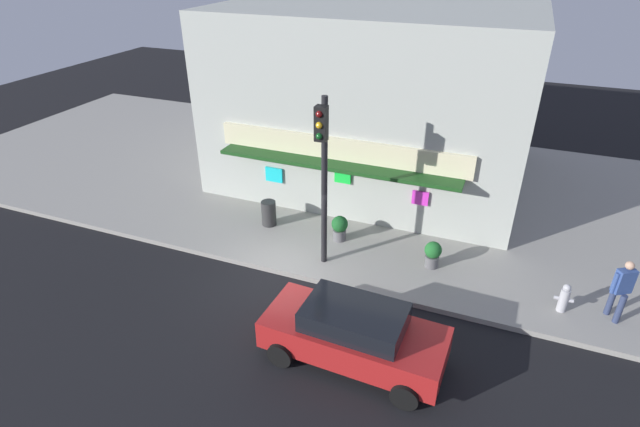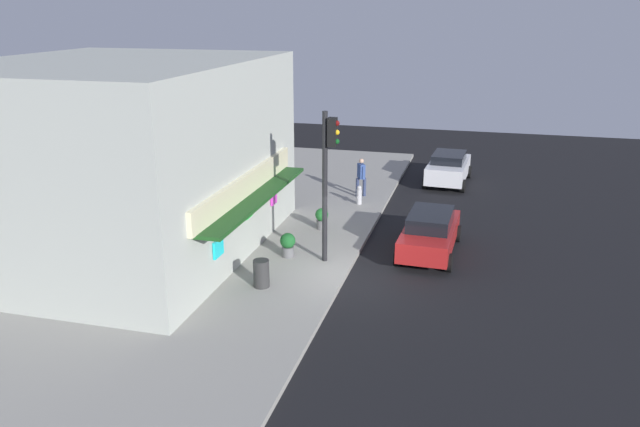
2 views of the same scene
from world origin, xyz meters
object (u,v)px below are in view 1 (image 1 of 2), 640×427
at_px(potted_plant_by_window, 433,254).
at_px(traffic_light, 323,164).
at_px(fire_hydrant, 564,298).
at_px(potted_plant_by_doorway, 340,227).
at_px(parked_car_red, 354,333).
at_px(trash_can, 269,213).
at_px(pedestrian, 622,288).

bearing_deg(potted_plant_by_window, traffic_light, -161.80).
xyz_separation_m(fire_hydrant, potted_plant_by_doorway, (-6.77, 1.19, 0.06)).
relative_size(potted_plant_by_window, parked_car_red, 0.19).
height_order(potted_plant_by_doorway, potted_plant_by_window, potted_plant_by_doorway).
bearing_deg(fire_hydrant, potted_plant_by_window, 168.02).
bearing_deg(trash_can, fire_hydrant, -7.40).
relative_size(trash_can, potted_plant_by_doorway, 1.03).
height_order(traffic_light, trash_can, traffic_light).
bearing_deg(pedestrian, potted_plant_by_doorway, 172.74).
relative_size(trash_can, parked_car_red, 0.20).
distance_m(trash_can, potted_plant_by_window, 5.78).
distance_m(potted_plant_by_window, parked_car_red, 4.49).
bearing_deg(potted_plant_by_window, parked_car_red, -104.13).
bearing_deg(potted_plant_by_doorway, trash_can, 179.22).
bearing_deg(fire_hydrant, parked_car_red, -142.93).
distance_m(pedestrian, potted_plant_by_doorway, 8.09).
distance_m(traffic_light, trash_can, 4.16).
bearing_deg(potted_plant_by_window, trash_can, 175.54).
bearing_deg(traffic_light, pedestrian, 3.11).
xyz_separation_m(trash_can, parked_car_red, (4.67, -4.80, 0.20)).
bearing_deg(fire_hydrant, pedestrian, 7.70).
height_order(pedestrian, parked_car_red, pedestrian).
bearing_deg(potted_plant_by_doorway, traffic_light, -91.17).
relative_size(pedestrian, potted_plant_by_window, 2.11).
xyz_separation_m(pedestrian, parked_car_red, (-5.96, -3.74, -0.35)).
xyz_separation_m(trash_can, potted_plant_by_doorway, (2.63, -0.04, 0.03)).
relative_size(traffic_light, potted_plant_by_window, 6.13).
distance_m(traffic_light, fire_hydrant, 7.41).
distance_m(fire_hydrant, parked_car_red, 5.93).
relative_size(potted_plant_by_doorway, parked_car_red, 0.20).
distance_m(fire_hydrant, potted_plant_by_doorway, 6.88).
xyz_separation_m(pedestrian, potted_plant_by_window, (-4.87, 0.61, -0.53)).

